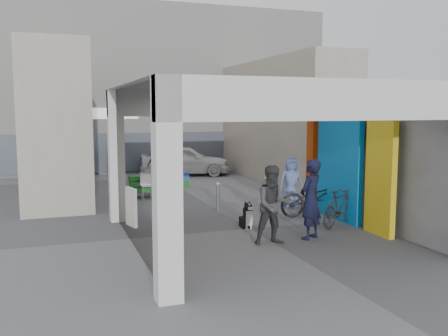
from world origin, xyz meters
name	(u,v)px	position (x,y,z in m)	size (l,w,h in m)	color
ground	(249,229)	(0.00, 0.00, 0.00)	(90.00, 90.00, 0.00)	#5E5E63
arcade_canopy	(284,139)	(0.54, -0.82, 2.30)	(6.40, 6.45, 6.40)	silver
far_building	(145,89)	(0.00, 13.99, 3.99)	(18.00, 4.08, 8.00)	silver
plaza_bldg_left	(53,123)	(-4.50, 7.50, 2.50)	(2.00, 9.00, 5.00)	#AAA28D
plaza_bldg_right	(281,121)	(4.50, 7.50, 2.50)	(2.00, 9.00, 5.00)	#AAA28D
bollard_left	(171,200)	(-1.49, 2.22, 0.43)	(0.09, 0.09, 0.86)	#92949A
bollard_center	(218,197)	(-0.05, 2.31, 0.41)	(0.09, 0.09, 0.83)	#92949A
bollard_right	(266,193)	(1.47, 2.27, 0.47)	(0.09, 0.09, 0.93)	#92949A
advert_board_near	(162,243)	(-2.75, -2.42, 0.51)	(0.14, 0.56, 1.00)	white
advert_board_far	(131,207)	(-2.75, 1.25, 0.51)	(0.22, 0.55, 1.00)	white
cafe_set	(158,187)	(-1.17, 5.53, 0.31)	(1.46, 1.18, 0.88)	#96959A
produce_stand	(143,189)	(-1.69, 5.41, 0.29)	(1.10, 0.60, 0.72)	black
crate_stack	(182,180)	(0.13, 7.15, 0.28)	(0.49, 0.41, 0.56)	#175222
border_collie	(247,217)	(-0.03, 0.07, 0.28)	(0.26, 0.51, 0.70)	black
man_with_dog	(311,199)	(0.96, -1.39, 0.93)	(0.68, 0.44, 1.86)	black
man_back_turned	(274,205)	(-0.03, -1.51, 0.88)	(0.86, 0.67, 1.76)	#37383A
man_elderly	(291,182)	(2.33, 2.27, 0.77)	(0.75, 0.49, 1.53)	#5F78B9
man_crates	(161,165)	(-0.67, 7.28, 0.87)	(1.02, 0.42, 1.73)	black
bicycle_front	(315,197)	(2.30, 0.74, 0.54)	(0.72, 2.06, 1.08)	black
bicycle_rear	(340,208)	(2.30, -0.52, 0.47)	(0.45, 1.58, 0.95)	black
white_van	(185,160)	(1.15, 10.53, 0.68)	(1.61, 4.00, 1.36)	white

